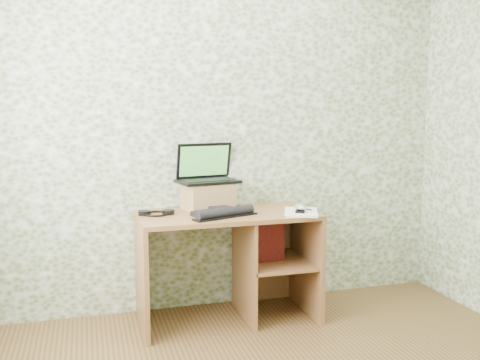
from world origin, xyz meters
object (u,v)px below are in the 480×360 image
object	(u,v)px
desk	(237,249)
keyboard	(223,212)
laptop	(206,173)
notepad	(301,212)
riser	(208,196)

from	to	relation	value
desk	keyboard	size ratio (longest dim) A/B	2.60
laptop	notepad	bearing A→B (deg)	-40.91
riser	notepad	distance (m)	0.66
laptop	keyboard	bearing A→B (deg)	-89.14
desk	laptop	bearing A→B (deg)	138.53
notepad	desk	bearing A→B (deg)	176.79
riser	laptop	world-z (taller)	laptop
riser	keyboard	xyz separation A→B (m)	(0.05, -0.23, -0.07)
riser	desk	bearing A→B (deg)	-32.72
desk	notepad	size ratio (longest dim) A/B	3.84
keyboard	desk	bearing A→B (deg)	21.67
keyboard	notepad	world-z (taller)	keyboard
desk	notepad	bearing A→B (deg)	-25.20
desk	keyboard	xyz separation A→B (m)	(-0.13, -0.11, 0.29)
desk	riser	distance (m)	0.42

